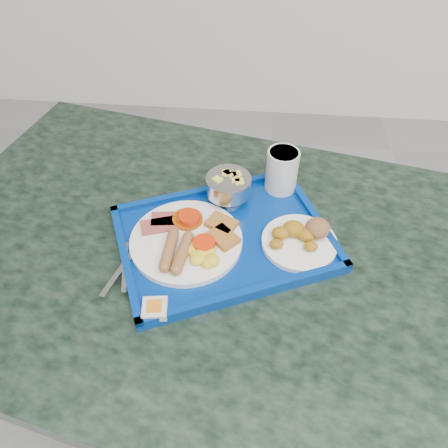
% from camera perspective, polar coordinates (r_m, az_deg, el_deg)
% --- Properties ---
extents(table, '(1.39, 1.08, 0.78)m').
position_cam_1_polar(table, '(1.06, -1.77, -10.28)').
color(table, gray).
rests_on(table, floor).
extents(tray, '(0.51, 0.45, 0.03)m').
position_cam_1_polar(tray, '(0.91, 0.00, -2.00)').
color(tray, navy).
rests_on(tray, table).
extents(main_plate, '(0.23, 0.23, 0.04)m').
position_cam_1_polar(main_plate, '(0.89, -4.56, -2.15)').
color(main_plate, white).
rests_on(main_plate, tray).
extents(bread_plate, '(0.15, 0.15, 0.05)m').
position_cam_1_polar(bread_plate, '(0.90, 10.09, -1.71)').
color(bread_plate, white).
rests_on(bread_plate, tray).
extents(fruit_bowl, '(0.10, 0.10, 0.07)m').
position_cam_1_polar(fruit_bowl, '(0.96, 0.61, 5.05)').
color(fruit_bowl, '#B1B2B4').
rests_on(fruit_bowl, tray).
extents(juice_cup, '(0.07, 0.07, 0.10)m').
position_cam_1_polar(juice_cup, '(0.99, 7.59, 7.11)').
color(juice_cup, silver).
rests_on(juice_cup, tray).
extents(spoon, '(0.05, 0.16, 0.01)m').
position_cam_1_polar(spoon, '(0.91, -11.18, -2.58)').
color(spoon, '#B1B2B4').
rests_on(spoon, tray).
extents(knife, '(0.06, 0.16, 0.00)m').
position_cam_1_polar(knife, '(0.88, -12.96, -5.27)').
color(knife, '#B1B2B4').
rests_on(knife, tray).
extents(jam_packet, '(0.05, 0.05, 0.02)m').
position_cam_1_polar(jam_packet, '(0.80, -9.02, -10.86)').
color(jam_packet, silver).
rests_on(jam_packet, tray).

